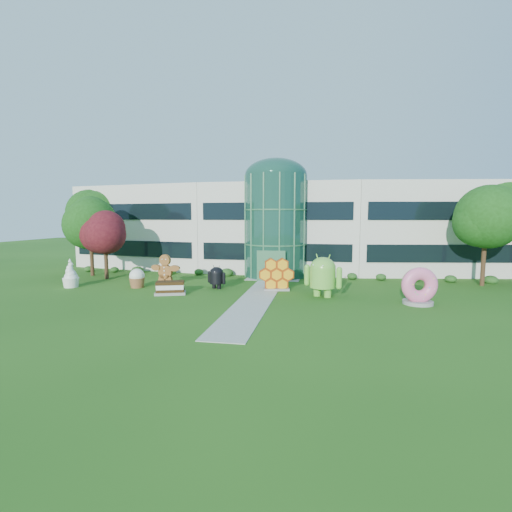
% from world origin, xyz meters
% --- Properties ---
extents(ground, '(140.00, 140.00, 0.00)m').
position_xyz_m(ground, '(0.00, 0.00, 0.00)').
color(ground, '#215114').
rests_on(ground, ground).
extents(building, '(46.00, 15.00, 9.30)m').
position_xyz_m(building, '(0.00, 18.00, 4.65)').
color(building, beige).
rests_on(building, ground).
extents(atrium, '(6.00, 6.00, 9.80)m').
position_xyz_m(atrium, '(0.00, 12.00, 4.90)').
color(atrium, '#194738').
rests_on(atrium, ground).
extents(walkway, '(2.40, 20.00, 0.04)m').
position_xyz_m(walkway, '(0.00, 2.00, 0.02)').
color(walkway, '#9E9E93').
rests_on(walkway, ground).
extents(tree_red, '(4.00, 4.00, 6.00)m').
position_xyz_m(tree_red, '(-15.50, 7.50, 3.00)').
color(tree_red, '#3F0C14').
rests_on(tree_red, ground).
extents(trees_backdrop, '(52.00, 8.00, 8.40)m').
position_xyz_m(trees_backdrop, '(0.00, 13.00, 4.20)').
color(trees_backdrop, '#174010').
rests_on(trees_backdrop, ground).
extents(android_green, '(3.59, 3.05, 3.44)m').
position_xyz_m(android_green, '(4.63, 3.12, 1.72)').
color(android_green, '#69BD3C').
rests_on(android_green, ground).
extents(android_black, '(2.18, 1.85, 2.10)m').
position_xyz_m(android_black, '(-3.89, 4.71, 1.05)').
color(android_black, black).
rests_on(android_black, ground).
extents(donut, '(2.61, 1.58, 2.54)m').
position_xyz_m(donut, '(10.94, 1.87, 1.27)').
color(donut, '#DD5499').
rests_on(donut, ground).
extents(gingerbread, '(3.00, 1.35, 2.69)m').
position_xyz_m(gingerbread, '(-8.57, 5.26, 1.35)').
color(gingerbread, brown).
rests_on(gingerbread, ground).
extents(ice_cream_sandwich, '(2.51, 1.78, 1.01)m').
position_xyz_m(ice_cream_sandwich, '(-6.68, 1.86, 0.50)').
color(ice_cream_sandwich, black).
rests_on(ice_cream_sandwich, ground).
extents(honeycomb, '(3.13, 1.71, 2.33)m').
position_xyz_m(honeycomb, '(1.00, 4.89, 1.17)').
color(honeycomb, '#FFA919').
rests_on(honeycomb, ground).
extents(froyo, '(1.40, 1.40, 2.37)m').
position_xyz_m(froyo, '(-16.00, 3.10, 1.19)').
color(froyo, white).
rests_on(froyo, ground).
extents(cupcake, '(1.49, 1.49, 1.59)m').
position_xyz_m(cupcake, '(-10.50, 3.97, 0.79)').
color(cupcake, white).
rests_on(cupcake, ground).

